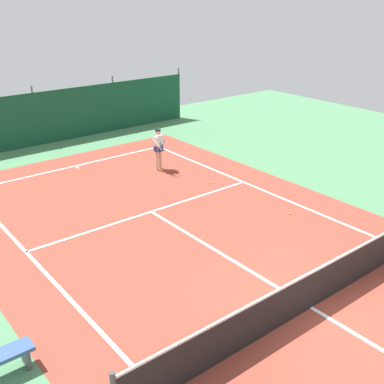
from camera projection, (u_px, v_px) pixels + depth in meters
ground_plane at (311, 308)px, 10.73m from camera, size 36.00×36.00×0.00m
court_surface at (311, 308)px, 10.73m from camera, size 11.02×26.60×0.01m
tennis_net at (313, 289)px, 10.53m from camera, size 10.12×0.10×1.10m
back_fence at (33, 129)px, 22.05m from camera, size 16.30×0.98×2.70m
tennis_player at (158, 146)px, 18.57m from camera, size 0.57×0.82×1.64m
tennis_ball_near_player at (290, 214)px, 15.15m from camera, size 0.07×0.07×0.07m
tennis_ball_midcourt at (211, 183)px, 17.56m from camera, size 0.07×0.07×0.07m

